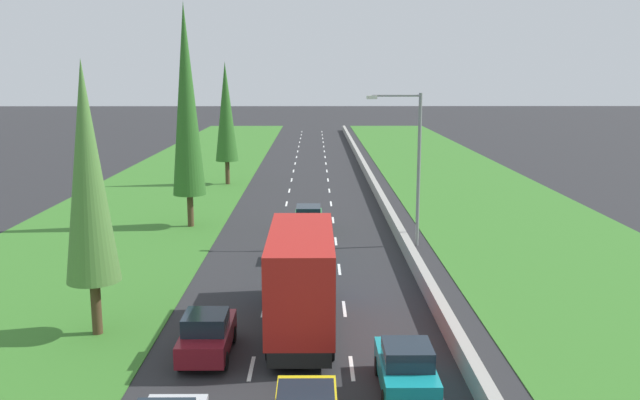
% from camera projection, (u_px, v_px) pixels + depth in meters
% --- Properties ---
extents(ground_plane, '(300.00, 300.00, 0.00)m').
position_uv_depth(ground_plane, '(310.00, 185.00, 61.74)').
color(ground_plane, '#28282B').
rests_on(ground_plane, ground).
extents(grass_verge_left, '(14.00, 140.00, 0.04)m').
position_uv_depth(grass_verge_left, '(172.00, 185.00, 61.64)').
color(grass_verge_left, '#387528').
rests_on(grass_verge_left, ground).
extents(grass_verge_right, '(14.00, 140.00, 0.04)m').
position_uv_depth(grass_verge_right, '(466.00, 185.00, 61.85)').
color(grass_verge_right, '#387528').
rests_on(grass_verge_right, ground).
extents(median_barrier, '(0.44, 120.00, 0.85)m').
position_uv_depth(median_barrier, '(372.00, 180.00, 61.71)').
color(median_barrier, '#9E9B93').
rests_on(median_barrier, ground).
extents(lane_markings, '(3.64, 116.00, 0.01)m').
position_uv_depth(lane_markings, '(310.00, 185.00, 61.74)').
color(lane_markings, white).
rests_on(lane_markings, ground).
extents(teal_hatchback_right_lane, '(1.74, 3.90, 1.72)m').
position_uv_depth(teal_hatchback_right_lane, '(406.00, 368.00, 21.53)').
color(teal_hatchback_right_lane, teal).
rests_on(teal_hatchback_right_lane, ground).
extents(red_box_truck_centre_lane, '(2.46, 9.40, 4.18)m').
position_uv_depth(red_box_truck_centre_lane, '(302.00, 276.00, 26.73)').
color(red_box_truck_centre_lane, black).
rests_on(red_box_truck_centre_lane, ground).
extents(maroon_hatchback_left_lane, '(1.74, 3.90, 1.72)m').
position_uv_depth(maroon_hatchback_left_lane, '(207.00, 335.00, 24.27)').
color(maroon_hatchback_left_lane, maroon).
rests_on(maroon_hatchback_left_lane, ground).
extents(teal_sedan_centre_lane_fourth, '(1.82, 4.50, 1.64)m').
position_uv_depth(teal_sedan_centre_lane_fourth, '(304.00, 246.00, 36.85)').
color(teal_sedan_centre_lane_fourth, teal).
rests_on(teal_sedan_centre_lane_fourth, ground).
extents(green_sedan_centre_lane, '(1.82, 4.50, 1.64)m').
position_uv_depth(green_sedan_centre_lane, '(308.00, 218.00, 43.84)').
color(green_sedan_centre_lane, '#237A33').
rests_on(green_sedan_centre_lane, ground).
extents(poplar_tree_second, '(2.07, 2.07, 10.67)m').
position_uv_depth(poplar_tree_second, '(88.00, 174.00, 25.31)').
color(poplar_tree_second, '#4C3823').
rests_on(poplar_tree_second, ground).
extents(poplar_tree_third, '(2.17, 2.17, 14.62)m').
position_uv_depth(poplar_tree_third, '(186.00, 101.00, 43.50)').
color(poplar_tree_third, '#4C3823').
rests_on(poplar_tree_third, ground).
extents(poplar_tree_fourth, '(2.08, 2.08, 11.15)m').
position_uv_depth(poplar_tree_fourth, '(226.00, 112.00, 60.94)').
color(poplar_tree_fourth, '#4C3823').
rests_on(poplar_tree_fourth, ground).
extents(street_light_mast, '(3.20, 0.28, 9.00)m').
position_uv_depth(street_light_mast, '(413.00, 158.00, 39.15)').
color(street_light_mast, gray).
rests_on(street_light_mast, ground).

